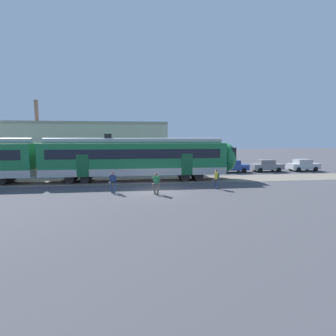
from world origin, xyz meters
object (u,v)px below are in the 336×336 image
parked_car_grey (266,166)px  commuter_train (47,160)px  pedestrian_green (156,182)px  pedestrian_yellow (216,177)px  parked_car_blue (232,166)px  pedestrian_navy (113,181)px  parked_car_silver (303,165)px

parked_car_grey → commuter_train: bearing=-168.7°
pedestrian_green → pedestrian_yellow: bearing=15.5°
pedestrian_yellow → parked_car_blue: (5.36, 10.19, -0.21)m
pedestrian_navy → parked_car_blue: bearing=37.2°
parked_car_blue → pedestrian_navy: bearing=-142.8°
pedestrian_navy → pedestrian_green: bearing=-17.0°
commuter_train → parked_car_silver: size_ratio=9.31×
pedestrian_navy → pedestrian_yellow: same height
pedestrian_yellow → pedestrian_green: bearing=-164.5°
commuter_train → pedestrian_yellow: bearing=-18.9°
pedestrian_yellow → parked_car_silver: size_ratio=0.41×
parked_car_blue → commuter_train: bearing=-166.5°
parked_car_silver → pedestrian_yellow: bearing=-145.9°
parked_car_grey → pedestrian_green: bearing=-142.5°
commuter_train → pedestrian_navy: bearing=-40.6°
commuter_train → pedestrian_green: bearing=-33.8°
pedestrian_navy → parked_car_grey: bearing=29.9°
pedestrian_green → parked_car_blue: bearing=47.7°
pedestrian_navy → parked_car_silver: 26.06m
commuter_train → pedestrian_yellow: size_ratio=22.83×
commuter_train → parked_car_silver: commuter_train is taller
pedestrian_yellow → parked_car_silver: 18.29m
commuter_train → parked_car_grey: 25.84m
commuter_train → pedestrian_navy: size_ratio=22.83×
pedestrian_yellow → parked_car_grey: size_ratio=0.42×
commuter_train → parked_car_silver: 30.83m
parked_car_silver → parked_car_blue: bearing=-179.6°
parked_car_silver → parked_car_grey: bearing=179.5°
parked_car_blue → pedestrian_yellow: bearing=-117.7°
pedestrian_green → parked_car_blue: 15.77m
pedestrian_green → parked_car_grey: bearing=37.5°
pedestrian_green → parked_car_silver: pedestrian_green is taller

